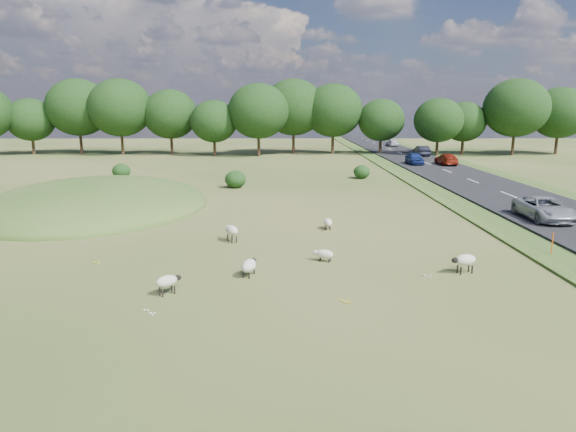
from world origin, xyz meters
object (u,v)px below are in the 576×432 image
Objects in this scene: sheep_2 at (324,254)px; car_4 at (446,159)px; sheep_1 at (167,281)px; sheep_3 at (232,230)px; sheep_0 at (328,223)px; car_5 at (421,151)px; marker_post at (552,245)px; car_1 at (544,208)px; car_0 at (415,158)px; sheep_5 at (249,265)px; sheep_4 at (465,260)px; car_2 at (392,142)px.

sheep_2 is 44.19m from car_4.
sheep_2 is (6.39, 4.36, -0.18)m from sheep_1.
car_4 reaches higher than sheep_3.
car_4 is at bearing -90.40° from sheep_2.
sheep_0 is 0.25× the size of car_5.
marker_post is 16.15m from sheep_3.
sheep_1 is 24.31m from car_1.
car_4 reaches higher than sheep_2.
marker_post is 40.31m from car_0.
marker_post is 0.90× the size of sheep_5.
car_1 reaches higher than sheep_3.
sheep_3 is at bearing -62.46° from sheep_0.
marker_post reaches higher than sheep_0.
car_0 reaches higher than sheep_2.
sheep_5 is (-3.39, -2.10, 0.10)m from sheep_2.
sheep_0 is 48.74m from car_5.
sheep_0 is 13.81m from car_1.
car_1 is at bearing 83.25° from car_4.
sheep_4 is at bearing -130.16° from car_1.
sheep_1 reaches higher than sheep_0.
sheep_1 is 0.23× the size of car_5.
car_5 is at bearing 71.19° from car_0.
car_1 is (17.83, 10.26, 0.48)m from sheep_5.
car_4 is at bearing 79.83° from marker_post.
sheep_1 is at bearing -114.71° from car_0.
car_1 reaches higher than car_2.
car_5 reaches higher than sheep_2.
car_2 is at bearing 83.17° from car_0.
sheep_3 is (-5.45, -2.86, 0.22)m from sheep_0.
sheep_1 is 8.24m from sheep_3.
sheep_4 is at bearing -144.96° from sheep_3.
sheep_1 is at bearing -148.99° from car_1.
car_1 reaches higher than car_4.
sheep_4 is (12.39, 2.52, 0.06)m from sheep_1.
car_5 is (12.24, 53.90, 0.39)m from sheep_4.
sheep_0 is at bearing 150.74° from marker_post.
sheep_3 is (-4.72, 3.71, 0.26)m from sheep_2.
car_4 is 11.81m from car_5.
marker_post reaches higher than sheep_1.
sheep_1 is 49.83m from car_0.
marker_post reaches higher than sheep_4.
car_5 reaches higher than sheep_1.
car_5 is (18.24, 52.06, 0.63)m from sheep_2.
sheep_4 is at bearing -72.15° from sheep_5.
sheep_4 is 55.27m from car_5.
sheep_0 is 1.09× the size of sheep_1.
car_4 is at bearing -59.73° from sheep_3.
car_2 is (7.09, 71.91, 0.31)m from marker_post.
sheep_3 is 41.84m from car_0.
car_0 reaches higher than sheep_4.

